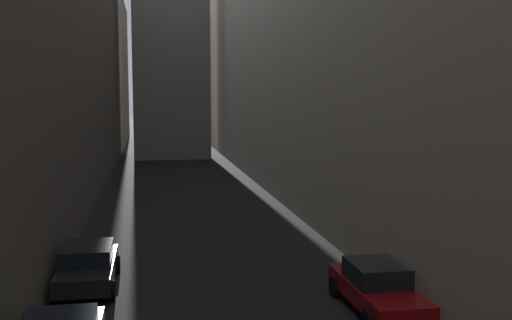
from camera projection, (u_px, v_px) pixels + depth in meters
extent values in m
plane|color=black|center=(184.00, 188.00, 42.29)|extent=(264.00, 264.00, 0.00)
cube|color=#756B5B|center=(344.00, 31.00, 45.17)|extent=(13.51, 108.00, 22.61)
cube|color=black|center=(88.00, 269.00, 20.36)|extent=(1.75, 4.47, 0.57)
cube|color=black|center=(87.00, 253.00, 20.33)|extent=(1.61, 2.14, 0.55)
cylinder|color=black|center=(67.00, 266.00, 21.72)|extent=(0.22, 0.66, 0.66)
cylinder|color=black|center=(117.00, 264.00, 22.03)|extent=(0.22, 0.66, 0.66)
cylinder|color=black|center=(54.00, 293.00, 18.75)|extent=(0.22, 0.66, 0.66)
cylinder|color=black|center=(112.00, 290.00, 19.05)|extent=(0.22, 0.66, 0.66)
cube|color=maroon|center=(378.00, 292.00, 18.01)|extent=(1.69, 4.57, 0.56)
cube|color=black|center=(377.00, 272.00, 18.07)|extent=(1.56, 1.94, 0.59)
cylinder|color=black|center=(335.00, 287.00, 19.41)|extent=(0.22, 0.67, 0.67)
cylinder|color=black|center=(384.00, 284.00, 19.71)|extent=(0.22, 0.67, 0.67)
cylinder|color=black|center=(427.00, 318.00, 16.66)|extent=(0.22, 0.67, 0.67)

